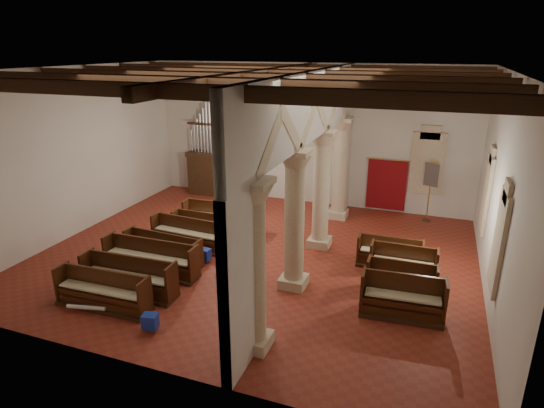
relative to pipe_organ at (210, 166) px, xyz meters
The scene contains 31 objects.
floor 7.24m from the pipe_organ, 50.71° to the right, with size 14.00×14.00×0.00m, color maroon.
ceiling 8.48m from the pipe_organ, 50.71° to the right, with size 14.00×14.00×0.00m, color black.
wall_back 4.81m from the pipe_organ, ahead, with size 14.00×0.02×6.00m, color silver.
wall_front 12.46m from the pipe_organ, 68.63° to the right, with size 14.00×0.02×6.00m, color silver.
wall_left 6.26m from the pipe_organ, 114.44° to the right, with size 0.02×12.00×6.00m, color silver.
wall_right 12.85m from the pipe_organ, 25.56° to the right, with size 0.02×12.00×6.00m, color silver.
ceiling_beams 8.38m from the pipe_organ, 50.71° to the right, with size 13.80×11.80×0.30m, color #3B2412, non-canonical shape.
arcade 8.65m from the pipe_organ, 41.12° to the right, with size 0.90×11.90×6.00m.
window_right_a 13.47m from the pipe_organ, 31.37° to the right, with size 0.03×1.00×2.20m, color #2D674D.
window_right_b 11.89m from the pipe_organ, 14.65° to the right, with size 0.03×1.00×2.20m, color #2D674D.
window_back 9.55m from the pipe_organ, ahead, with size 1.00×0.03×2.20m, color #2D674D.
pipe_organ is the anchor object (origin of this frame).
lectern 2.42m from the pipe_organ, ahead, with size 0.65×0.69×1.32m.
dossal_curtain 8.01m from the pipe_organ, ahead, with size 1.80×0.07×2.17m.
processional_banner 9.74m from the pipe_organ, ahead, with size 0.54×0.69×2.52m.
hymnal_box_a 11.01m from the pipe_organ, 70.39° to the right, with size 0.36×0.29×0.36m, color #19169C.
hymnal_box_b 8.57m from the pipe_organ, 59.94° to the right, with size 0.35×0.28×0.35m, color #16269C.
hymnal_box_c 7.31m from the pipe_organ, 64.27° to the right, with size 0.36×0.29×0.36m, color navy.
tube_heater_a 10.42m from the pipe_organ, 80.97° to the right, with size 0.11×0.11×1.06m, color silver.
tube_heater_b 9.01m from the pipe_organ, 77.27° to the right, with size 0.09×0.09×0.85m, color silver.
nave_pew_0 10.07m from the pipe_organ, 79.17° to the right, with size 2.70×0.77×1.04m.
nave_pew_1 9.29m from the pipe_organ, 76.95° to the right, with size 2.83×0.84×1.10m.
nave_pew_2 8.07m from the pipe_organ, 75.82° to the right, with size 3.08×0.76×1.09m.
nave_pew_3 7.32m from the pipe_organ, 74.90° to the right, with size 2.77×0.83×0.98m.
nave_pew_4 6.12m from the pipe_organ, 69.68° to the right, with size 2.88×0.88×1.03m.
nave_pew_5 5.65m from the pipe_organ, 62.81° to the right, with size 2.90×0.71×1.01m.
nave_pew_6 4.65m from the pipe_organ, 58.13° to the right, with size 2.94×0.86×1.07m.
aisle_pew_0 12.08m from the pipe_organ, 38.71° to the right, with size 2.15×0.90×1.14m.
aisle_pew_1 11.31m from the pipe_organ, 34.60° to the right, with size 1.95×0.69×0.97m.
aisle_pew_2 10.73m from the pipe_organ, 30.19° to the right, with size 1.97×0.70×1.02m.
aisle_pew_3 10.05m from the pipe_organ, 28.65° to the right, with size 2.03×0.70×0.97m.
Camera 1 is at (5.27, -12.74, 6.65)m, focal length 30.00 mm.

